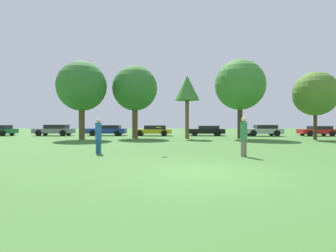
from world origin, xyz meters
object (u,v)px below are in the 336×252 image
Objects in this scene: tree_3 at (240,85)px; person_catcher at (244,136)px; parked_car_silver at (263,130)px; frisbee at (159,128)px; parked_car_blue at (107,130)px; tree_0 at (82,87)px; parked_car_yellow at (153,130)px; tree_4 at (315,94)px; parked_car_black at (206,130)px; parked_car_red at (318,131)px; person_thrower at (98,136)px; tree_2 at (187,89)px; tree_1 at (135,89)px; parked_car_grey at (55,130)px.

person_catcher is at bearing -102.57° from tree_3.
person_catcher is at bearing 69.93° from parked_car_silver.
parked_car_blue is at bearing 110.98° from frisbee.
tree_0 is 9.88m from parked_car_yellow.
tree_0 reaches higher than parked_car_silver.
parked_car_yellow is at bearing 154.98° from tree_4.
parked_car_blue is 11.52m from parked_car_black.
parked_car_red is at bearing 178.29° from parked_car_black.
person_thrower is at bearing 85.87° from parked_car_yellow.
person_thrower is 0.29× the size of tree_2.
person_catcher is 19.81m from parked_car_silver.
parked_car_black is at bearing -179.44° from parked_car_blue.
parked_car_black is (7.54, 5.04, -4.22)m from tree_1.
tree_4 is at bearing -118.78° from person_catcher.
tree_3 is 7.60m from parked_car_black.
tree_1 is 1.72× the size of parked_car_silver.
tree_1 is 6.47m from parked_car_yellow.
person_thrower is 12.83m from tree_0.
parked_car_grey reaches higher than parked_car_red.
parked_car_yellow is at bearing 122.60° from tree_2.
person_catcher is 0.25× the size of tree_1.
tree_4 reaches higher than frisbee.
parked_car_yellow is (6.03, 6.62, -4.18)m from tree_0.
person_thrower is at bearing 119.82° from parked_car_grey.
parked_car_grey is 1.08× the size of parked_car_silver.
person_thrower reaches higher than parked_car_black.
person_thrower is at bearing 0.00° from person_catcher.
tree_0 is (-7.74, 11.72, 3.52)m from frisbee.
parked_car_grey is 5.99m from parked_car_blue.
parked_car_grey reaches higher than parked_car_silver.
frisbee is 0.07× the size of parked_car_red.
frisbee is 18.43m from parked_car_yellow.
frisbee is 0.04× the size of tree_3.
parked_car_yellow is at bearing 73.12° from tree_1.
tree_4 is 1.35× the size of parked_car_grey.
tree_3 reaches higher than parked_car_black.
parked_car_silver is (18.47, 6.25, -4.14)m from tree_0.
tree_0 is at bearing -174.79° from tree_3.
tree_4 is 27.31m from parked_car_grey.
person_catcher reaches higher than parked_car_black.
parked_car_red is at bearing -115.70° from person_catcher.
tree_0 is 1.01× the size of tree_1.
parked_car_red is (19.94, 17.81, -0.27)m from person_thrower.
frisbee reaches higher than parked_car_red.
tree_3 reaches higher than parked_car_blue.
tree_2 is 1.31× the size of parked_car_blue.
person_catcher is 22.94m from parked_car_red.
parked_car_grey is at bearing 4.80° from parked_car_blue.
tree_3 is at bearing 166.03° from parked_car_grey.
tree_0 is at bearing 14.98° from parked_car_red.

